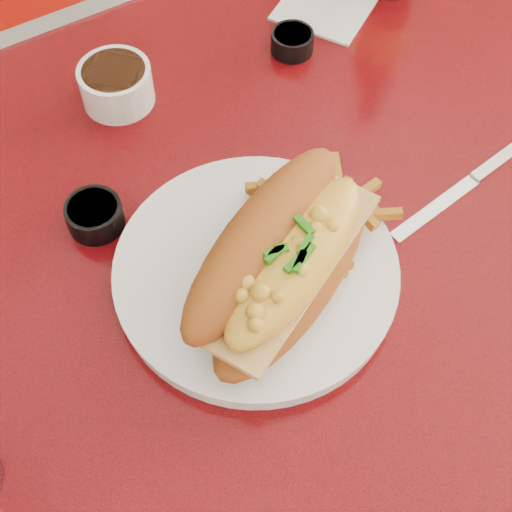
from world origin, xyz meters
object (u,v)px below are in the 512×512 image
sauce_cup_left (94,215)px  dinner_plate (256,272)px  fork (302,221)px  sauce_cup_right (292,41)px  booth_bench_far (104,71)px  mac_hoagie (283,259)px  knife (469,183)px  diner_table (331,261)px  gravy_ramekin (116,84)px

sauce_cup_left → dinner_plate: bearing=-53.3°
fork → sauce_cup_right: size_ratio=2.56×
booth_bench_far → dinner_plate: (-0.14, -0.86, 0.49)m
mac_hoagie → knife: bearing=-24.0°
dinner_plate → sauce_cup_left: 0.18m
sauce_cup_left → sauce_cup_right: size_ratio=1.19×
fork → sauce_cup_right: sauce_cup_right is taller
sauce_cup_left → booth_bench_far: bearing=71.1°
sauce_cup_left → knife: (0.36, -0.16, -0.01)m
diner_table → sauce_cup_left: 0.32m
fork → mac_hoagie: bearing=136.5°
diner_table → knife: (0.11, -0.07, 0.16)m
gravy_ramekin → knife: (0.26, -0.31, -0.02)m
sauce_cup_left → knife: sauce_cup_left is taller
dinner_plate → knife: (0.25, -0.02, -0.01)m
diner_table → gravy_ramekin: (-0.15, 0.23, 0.19)m
fork → dinner_plate: bearing=113.4°
sauce_cup_left → mac_hoagie: bearing=-55.6°
sauce_cup_left → sauce_cup_right: 0.33m
sauce_cup_left → fork: bearing=-34.2°
booth_bench_far → gravy_ramekin: bearing=-104.8°
sauce_cup_right → knife: sauce_cup_right is taller
mac_hoagie → sauce_cup_right: (0.20, 0.28, -0.05)m
fork → knife: size_ratio=0.70×
booth_bench_far → sauce_cup_left: booth_bench_far is taller
booth_bench_far → fork: bearing=-95.1°
dinner_plate → knife: dinner_plate is taller
fork → knife: bearing=-98.0°
booth_bench_far → mac_hoagie: 1.06m
dinner_plate → mac_hoagie: size_ratio=1.21×
mac_hoagie → sauce_cup_left: 0.21m
diner_table → gravy_ramekin: bearing=123.1°
diner_table → sauce_cup_left: bearing=160.8°
dinner_plate → diner_table: bearing=20.7°
diner_table → sauce_cup_right: size_ratio=23.71×
mac_hoagie → sauce_cup_right: 0.35m
gravy_ramekin → sauce_cup_left: gravy_ramekin is taller
booth_bench_far → sauce_cup_right: 0.79m
booth_bench_far → knife: (0.11, -0.88, 0.49)m
gravy_ramekin → dinner_plate: bearing=-88.3°
sauce_cup_left → knife: size_ratio=0.32×
gravy_ramekin → sauce_cup_left: (-0.10, -0.15, -0.01)m
fork → sauce_cup_left: 0.21m
diner_table → mac_hoagie: (-0.13, -0.08, 0.23)m
fork → diner_table: bearing=-62.5°
booth_bench_far → mac_hoagie: (-0.13, -0.89, 0.55)m
fork → sauce_cup_right: bearing=-26.1°
sauce_cup_left → gravy_ramekin: bearing=56.9°
knife → mac_hoagie: bearing=174.4°
gravy_ramekin → sauce_cup_right: 0.22m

